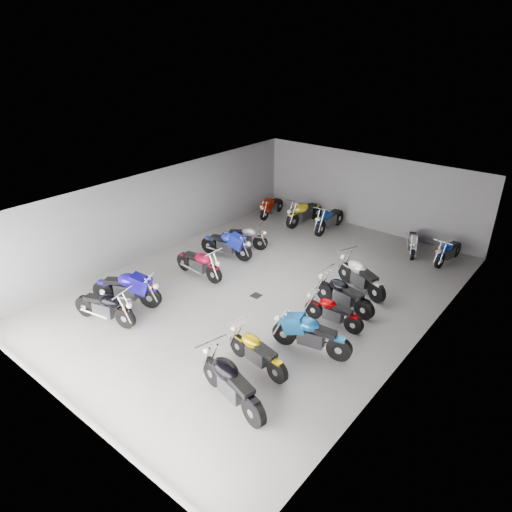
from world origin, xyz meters
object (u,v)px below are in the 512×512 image
at_px(motorcycle_left_e, 227,244).
at_px(motorcycle_back_b, 304,212).
at_px(motorcycle_left_d, 199,263).
at_px(motorcycle_right_b, 257,352).
at_px(motorcycle_right_e, 344,295).
at_px(motorcycle_left_f, 244,237).
at_px(motorcycle_back_a, 271,206).
at_px(motorcycle_right_f, 361,276).
at_px(motorcycle_right_c, 310,334).
at_px(motorcycle_left_a, 105,307).
at_px(motorcycle_left_b, 127,288).
at_px(motorcycle_right_d, 333,312).
at_px(drain_grate, 256,296).
at_px(motorcycle_back_e, 413,242).
at_px(motorcycle_back_c, 329,219).
at_px(motorcycle_back_f, 448,251).
at_px(motorcycle_right_a, 231,383).

xyz_separation_m(motorcycle_left_e, motorcycle_back_b, (0.38, 4.62, 0.03)).
height_order(motorcycle_left_d, motorcycle_right_b, motorcycle_left_d).
relative_size(motorcycle_right_b, motorcycle_back_b, 0.88).
bearing_deg(motorcycle_right_e, motorcycle_left_f, 80.90).
xyz_separation_m(motorcycle_back_a, motorcycle_back_b, (1.72, 0.13, 0.08)).
height_order(motorcycle_right_f, motorcycle_back_b, motorcycle_back_b).
bearing_deg(motorcycle_right_c, motorcycle_right_b, 141.77).
bearing_deg(motorcycle_left_a, motorcycle_left_b, -177.36).
xyz_separation_m(motorcycle_left_e, motorcycle_right_c, (5.56, -2.82, 0.01)).
bearing_deg(motorcycle_right_c, motorcycle_right_d, -6.02).
bearing_deg(drain_grate, motorcycle_back_e, 67.47).
bearing_deg(motorcycle_right_e, motorcycle_right_f, 12.41).
bearing_deg(motorcycle_right_f, motorcycle_back_b, 73.53).
height_order(motorcycle_left_f, motorcycle_back_a, motorcycle_back_a).
bearing_deg(motorcycle_left_e, motorcycle_right_d, 63.75).
relative_size(motorcycle_left_f, motorcycle_back_e, 1.05).
bearing_deg(motorcycle_left_d, motorcycle_back_b, -180.00).
distance_m(motorcycle_right_f, motorcycle_back_c, 5.08).
bearing_deg(motorcycle_right_e, motorcycle_back_c, 41.73).
relative_size(motorcycle_left_e, motorcycle_left_f, 1.17).
xyz_separation_m(motorcycle_left_e, motorcycle_back_f, (6.60, 4.80, -0.06)).
relative_size(motorcycle_left_e, motorcycle_right_d, 1.15).
height_order(motorcycle_back_c, motorcycle_back_f, motorcycle_back_c).
bearing_deg(motorcycle_back_c, motorcycle_back_e, -179.79).
bearing_deg(motorcycle_back_c, motorcycle_back_b, -0.68).
height_order(motorcycle_left_f, motorcycle_right_a, motorcycle_right_a).
distance_m(drain_grate, motorcycle_back_f, 7.46).
bearing_deg(motorcycle_right_e, motorcycle_left_d, 111.66).
bearing_deg(drain_grate, motorcycle_back_b, 110.37).
xyz_separation_m(motorcycle_left_f, motorcycle_right_c, (5.59, -3.87, 0.07)).
xyz_separation_m(drain_grate, motorcycle_right_d, (2.74, 0.13, 0.44)).
bearing_deg(motorcycle_back_a, motorcycle_left_b, 89.95).
bearing_deg(motorcycle_right_f, motorcycle_left_b, 157.70).
xyz_separation_m(motorcycle_right_c, motorcycle_right_d, (-0.17, 1.43, -0.08)).
distance_m(motorcycle_back_c, motorcycle_back_f, 4.97).
bearing_deg(motorcycle_left_b, motorcycle_right_b, 67.37).
height_order(drain_grate, motorcycle_back_b, motorcycle_back_b).
relative_size(motorcycle_left_f, motorcycle_back_c, 0.82).
xyz_separation_m(motorcycle_left_b, motorcycle_left_e, (0.12, 4.41, -0.03)).
bearing_deg(motorcycle_right_c, motorcycle_back_e, -10.36).
bearing_deg(motorcycle_left_b, motorcycle_left_a, -7.65).
height_order(motorcycle_right_c, motorcycle_right_d, motorcycle_right_c).
bearing_deg(motorcycle_back_a, motorcycle_left_a, 90.93).
relative_size(motorcycle_left_b, motorcycle_left_f, 1.18).
bearing_deg(drain_grate, motorcycle_left_a, -122.23).
relative_size(drain_grate, motorcycle_left_b, 0.15).
height_order(motorcycle_left_d, motorcycle_back_f, motorcycle_left_d).
height_order(motorcycle_left_a, motorcycle_right_a, motorcycle_right_a).
distance_m(motorcycle_left_a, motorcycle_back_c, 10.17).
height_order(motorcycle_left_e, motorcycle_right_e, motorcycle_left_e).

